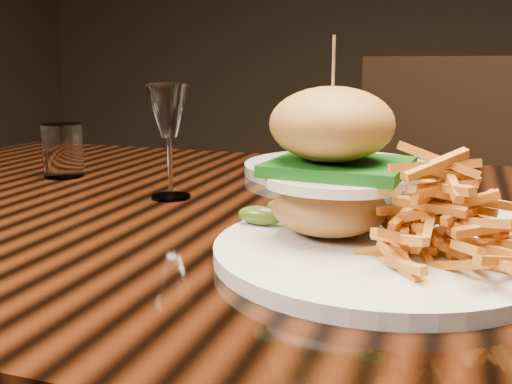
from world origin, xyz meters
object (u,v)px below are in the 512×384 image
(wine_glass, at_px, (168,115))
(far_dish, at_px, (338,163))
(burger_plate, at_px, (380,200))
(dining_table, at_px, (322,272))
(chair_far, at_px, (422,214))

(wine_glass, height_order, far_dish, wine_glass)
(burger_plate, distance_m, wine_glass, 0.36)
(dining_table, height_order, burger_plate, burger_plate)
(far_dish, bearing_deg, dining_table, -82.13)
(far_dish, height_order, chair_far, chair_far)
(burger_plate, bearing_deg, chair_far, 107.93)
(wine_glass, bearing_deg, far_dish, 54.38)
(burger_plate, relative_size, wine_glass, 2.03)
(wine_glass, bearing_deg, burger_plate, -28.83)
(dining_table, distance_m, burger_plate, 0.22)
(wine_glass, xyz_separation_m, far_dish, (0.19, 0.26, -0.10))
(far_dish, bearing_deg, wine_glass, -125.62)
(wine_glass, relative_size, far_dish, 0.50)
(burger_plate, height_order, chair_far, burger_plate)
(chair_far, bearing_deg, dining_table, -79.81)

